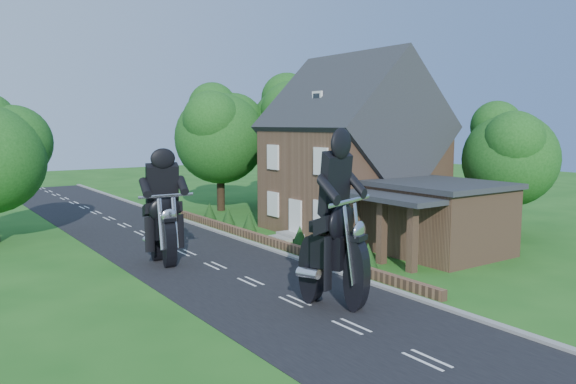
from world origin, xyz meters
TOP-DOWN VIEW (x-y plane):
  - ground at (0.00, 0.00)m, footprint 120.00×120.00m
  - road at (0.00, 0.00)m, footprint 7.00×80.00m
  - kerb at (3.65, 0.00)m, footprint 0.30×80.00m
  - garden_wall at (4.30, 5.00)m, footprint 0.30×22.00m
  - house at (10.49, 6.00)m, footprint 9.54×8.64m
  - annex at (9.87, -0.80)m, footprint 7.05×5.94m
  - tree_annex_side at (17.13, 0.10)m, footprint 5.64×5.20m
  - tree_house_right at (16.65, 8.62)m, footprint 6.51×6.00m
  - tree_behind_house at (14.18, 16.14)m, footprint 7.81×7.20m
  - tree_behind_left at (8.16, 17.13)m, footprint 6.94×6.40m
  - shrub_a at (5.30, -1.00)m, footprint 0.90×0.90m
  - shrub_b at (5.30, 1.50)m, footprint 0.90×0.90m
  - shrub_c at (5.30, 4.00)m, footprint 0.90×0.90m
  - shrub_d at (5.30, 9.00)m, footprint 0.90×0.90m
  - shrub_e at (5.30, 11.50)m, footprint 0.90×0.90m
  - shrub_f at (5.30, 14.00)m, footprint 0.90×0.90m
  - motorcycle_lead at (0.79, -4.19)m, footprint 1.20×1.99m
  - motorcycle_follow at (-1.71, 4.55)m, footprint 0.49×1.67m

SIDE VIEW (x-z plane):
  - ground at x=0.00m, z-range 0.00..0.00m
  - road at x=0.00m, z-range 0.00..0.02m
  - kerb at x=3.65m, z-range 0.00..0.12m
  - garden_wall at x=4.30m, z-range 0.00..0.40m
  - shrub_a at x=5.30m, z-range 0.00..1.10m
  - shrub_b at x=5.30m, z-range 0.00..1.10m
  - shrub_c at x=5.30m, z-range 0.00..1.10m
  - shrub_d at x=5.30m, z-range 0.00..1.10m
  - shrub_e at x=5.30m, z-range 0.00..1.10m
  - shrub_f at x=5.30m, z-range 0.00..1.10m
  - motorcycle_follow at x=-1.71m, z-range 0.00..1.54m
  - motorcycle_lead at x=0.79m, z-range 0.00..1.81m
  - annex at x=9.87m, z-range 0.05..3.49m
  - house at x=10.49m, z-range -0.78..9.46m
  - tree_annex_side at x=17.13m, z-range 0.95..8.43m
  - tree_house_right at x=16.65m, z-range 0.99..9.39m
  - tree_behind_left at x=8.16m, z-range 1.15..10.31m
  - tree_behind_house at x=14.18m, z-range 1.19..11.27m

